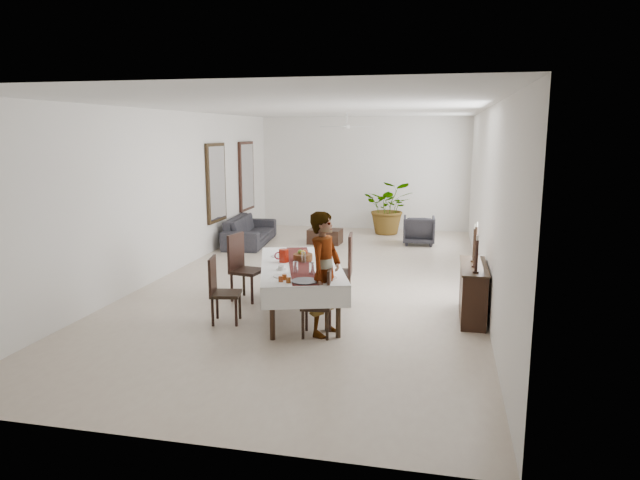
# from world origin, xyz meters

# --- Properties ---
(floor) EXTENTS (6.00, 12.00, 0.00)m
(floor) POSITION_xyz_m (0.00, 0.00, 0.00)
(floor) COLOR beige
(floor) RESTS_ON ground
(ceiling) EXTENTS (6.00, 12.00, 0.02)m
(ceiling) POSITION_xyz_m (0.00, 0.00, 3.20)
(ceiling) COLOR white
(ceiling) RESTS_ON wall_back
(wall_back) EXTENTS (6.00, 0.02, 3.20)m
(wall_back) POSITION_xyz_m (0.00, 6.00, 1.60)
(wall_back) COLOR white
(wall_back) RESTS_ON floor
(wall_front) EXTENTS (6.00, 0.02, 3.20)m
(wall_front) POSITION_xyz_m (0.00, -6.00, 1.60)
(wall_front) COLOR white
(wall_front) RESTS_ON floor
(wall_left) EXTENTS (0.02, 12.00, 3.20)m
(wall_left) POSITION_xyz_m (-3.00, 0.00, 1.60)
(wall_left) COLOR white
(wall_left) RESTS_ON floor
(wall_right) EXTENTS (0.02, 12.00, 3.20)m
(wall_right) POSITION_xyz_m (3.00, 0.00, 1.60)
(wall_right) COLOR white
(wall_right) RESTS_ON floor
(dining_table_top) EXTENTS (1.71, 2.64, 0.05)m
(dining_table_top) POSITION_xyz_m (0.18, -2.06, 0.74)
(dining_table_top) COLOR black
(dining_table_top) RESTS_ON table_leg_fl
(table_leg_fl) EXTENTS (0.09, 0.09, 0.71)m
(table_leg_fl) POSITION_xyz_m (0.09, -3.31, 0.36)
(table_leg_fl) COLOR black
(table_leg_fl) RESTS_ON floor
(table_leg_fr) EXTENTS (0.09, 0.09, 0.71)m
(table_leg_fr) POSITION_xyz_m (0.95, -3.04, 0.36)
(table_leg_fr) COLOR black
(table_leg_fr) RESTS_ON floor
(table_leg_bl) EXTENTS (0.09, 0.09, 0.71)m
(table_leg_bl) POSITION_xyz_m (-0.60, -1.09, 0.36)
(table_leg_bl) COLOR black
(table_leg_bl) RESTS_ON floor
(table_leg_br) EXTENTS (0.09, 0.09, 0.71)m
(table_leg_br) POSITION_xyz_m (0.26, -0.82, 0.36)
(table_leg_br) COLOR black
(table_leg_br) RESTS_ON floor
(tablecloth_top) EXTENTS (1.94, 2.87, 0.01)m
(tablecloth_top) POSITION_xyz_m (0.18, -2.06, 0.77)
(tablecloth_top) COLOR white
(tablecloth_top) RESTS_ON dining_table_top
(tablecloth_drape_left) EXTENTS (0.80, 2.52, 0.31)m
(tablecloth_drape_left) POSITION_xyz_m (-0.39, -2.24, 0.62)
(tablecloth_drape_left) COLOR silver
(tablecloth_drape_left) RESTS_ON dining_table_top
(tablecloth_drape_right) EXTENTS (0.80, 2.52, 0.31)m
(tablecloth_drape_right) POSITION_xyz_m (0.74, -1.88, 0.62)
(tablecloth_drape_right) COLOR white
(tablecloth_drape_right) RESTS_ON dining_table_top
(tablecloth_drape_near) EXTENTS (1.15, 0.37, 0.31)m
(tablecloth_drape_near) POSITION_xyz_m (0.57, -3.32, 0.62)
(tablecloth_drape_near) COLOR white
(tablecloth_drape_near) RESTS_ON dining_table_top
(tablecloth_drape_far) EXTENTS (1.15, 0.37, 0.31)m
(tablecloth_drape_far) POSITION_xyz_m (-0.22, -0.81, 0.62)
(tablecloth_drape_far) COLOR white
(tablecloth_drape_far) RESTS_ON dining_table_top
(table_runner) EXTENTS (1.10, 2.54, 0.00)m
(table_runner) POSITION_xyz_m (0.18, -2.06, 0.78)
(table_runner) COLOR #5C1D1A
(table_runner) RESTS_ON tablecloth_top
(red_pitcher) EXTENTS (0.19, 0.19, 0.20)m
(red_pitcher) POSITION_xyz_m (-0.11, -1.99, 0.88)
(red_pitcher) COLOR #9C190B
(red_pitcher) RESTS_ON tablecloth_top
(pitcher_handle) EXTENTS (0.12, 0.06, 0.12)m
(pitcher_handle) POSITION_xyz_m (-0.20, -2.02, 0.88)
(pitcher_handle) COLOR maroon
(pitcher_handle) RESTS_ON red_pitcher
(wine_glass_near) EXTENTS (0.07, 0.07, 0.17)m
(wine_glass_near) POSITION_xyz_m (0.49, -2.66, 0.86)
(wine_glass_near) COLOR silver
(wine_glass_near) RESTS_ON tablecloth_top
(wine_glass_mid) EXTENTS (0.07, 0.07, 0.17)m
(wine_glass_mid) POSITION_xyz_m (0.25, -2.63, 0.86)
(wine_glass_mid) COLOR silver
(wine_glass_mid) RESTS_ON tablecloth_top
(wine_glass_far) EXTENTS (0.07, 0.07, 0.17)m
(wine_glass_far) POSITION_xyz_m (0.21, -2.00, 0.86)
(wine_glass_far) COLOR silver
(wine_glass_far) RESTS_ON tablecloth_top
(teacup_right) EXTENTS (0.09, 0.09, 0.06)m
(teacup_right) POSITION_xyz_m (0.65, -2.56, 0.81)
(teacup_right) COLOR white
(teacup_right) RESTS_ON saucer_right
(saucer_right) EXTENTS (0.15, 0.15, 0.01)m
(saucer_right) POSITION_xyz_m (0.65, -2.56, 0.78)
(saucer_right) COLOR silver
(saucer_right) RESTS_ON tablecloth_top
(teacup_left) EXTENTS (0.09, 0.09, 0.06)m
(teacup_left) POSITION_xyz_m (-0.01, -2.50, 0.81)
(teacup_left) COLOR silver
(teacup_left) RESTS_ON saucer_left
(saucer_left) EXTENTS (0.15, 0.15, 0.01)m
(saucer_left) POSITION_xyz_m (-0.01, -2.50, 0.78)
(saucer_left) COLOR white
(saucer_left) RESTS_ON tablecloth_top
(plate_near_right) EXTENTS (0.25, 0.25, 0.02)m
(plate_near_right) POSITION_xyz_m (0.77, -2.84, 0.78)
(plate_near_right) COLOR silver
(plate_near_right) RESTS_ON tablecloth_top
(bread_near_right) EXTENTS (0.09, 0.09, 0.09)m
(bread_near_right) POSITION_xyz_m (0.77, -2.84, 0.81)
(bread_near_right) COLOR tan
(bread_near_right) RESTS_ON plate_near_right
(plate_near_left) EXTENTS (0.25, 0.25, 0.02)m
(plate_near_left) POSITION_xyz_m (0.11, -2.89, 0.78)
(plate_near_left) COLOR silver
(plate_near_left) RESTS_ON tablecloth_top
(plate_far_left) EXTENTS (0.25, 0.25, 0.02)m
(plate_far_left) POSITION_xyz_m (-0.30, -1.63, 0.78)
(plate_far_left) COLOR silver
(plate_far_left) RESTS_ON tablecloth_top
(serving_tray) EXTENTS (0.37, 0.37, 0.02)m
(serving_tray) POSITION_xyz_m (0.50, -3.09, 0.79)
(serving_tray) COLOR #434449
(serving_tray) RESTS_ON tablecloth_top
(jam_jar_a) EXTENTS (0.07, 0.07, 0.08)m
(jam_jar_a) POSITION_xyz_m (0.29, -3.18, 0.82)
(jam_jar_a) COLOR brown
(jam_jar_a) RESTS_ON tablecloth_top
(jam_jar_b) EXTENTS (0.07, 0.07, 0.08)m
(jam_jar_b) POSITION_xyz_m (0.17, -3.15, 0.82)
(jam_jar_b) COLOR #8A3714
(jam_jar_b) RESTS_ON tablecloth_top
(jam_jar_c) EXTENTS (0.07, 0.07, 0.08)m
(jam_jar_c) POSITION_xyz_m (0.19, -3.04, 0.82)
(jam_jar_c) COLOR #974216
(jam_jar_c) RESTS_ON tablecloth_top
(fruit_basket) EXTENTS (0.31, 0.31, 0.10)m
(fruit_basket) POSITION_xyz_m (0.15, -1.80, 0.83)
(fruit_basket) COLOR brown
(fruit_basket) RESTS_ON tablecloth_top
(fruit_red) EXTENTS (0.09, 0.09, 0.09)m
(fruit_red) POSITION_xyz_m (0.17, -1.78, 0.90)
(fruit_red) COLOR maroon
(fruit_red) RESTS_ON fruit_basket
(fruit_green) EXTENTS (0.08, 0.08, 0.08)m
(fruit_green) POSITION_xyz_m (0.10, -1.79, 0.90)
(fruit_green) COLOR #517623
(fruit_green) RESTS_ON fruit_basket
(fruit_yellow) EXTENTS (0.09, 0.09, 0.09)m
(fruit_yellow) POSITION_xyz_m (0.16, -1.85, 0.90)
(fruit_yellow) COLOR gold
(fruit_yellow) RESTS_ON fruit_basket
(chair_right_near_seat) EXTENTS (0.44, 0.44, 0.05)m
(chair_right_near_seat) POSITION_xyz_m (0.64, -3.02, 0.43)
(chair_right_near_seat) COLOR black
(chair_right_near_seat) RESTS_ON chair_right_near_leg_fl
(chair_right_near_leg_fl) EXTENTS (0.04, 0.04, 0.40)m
(chair_right_near_leg_fl) POSITION_xyz_m (0.82, -3.17, 0.20)
(chair_right_near_leg_fl) COLOR black
(chair_right_near_leg_fl) RESTS_ON floor
(chair_right_near_leg_fr) EXTENTS (0.04, 0.04, 0.40)m
(chair_right_near_leg_fr) POSITION_xyz_m (0.79, -2.84, 0.20)
(chair_right_near_leg_fr) COLOR black
(chair_right_near_leg_fr) RESTS_ON floor
(chair_right_near_leg_bl) EXTENTS (0.04, 0.04, 0.40)m
(chair_right_near_leg_bl) POSITION_xyz_m (0.49, -3.20, 0.20)
(chair_right_near_leg_bl) COLOR black
(chair_right_near_leg_bl) RESTS_ON floor
(chair_right_near_leg_br) EXTENTS (0.04, 0.04, 0.40)m
(chair_right_near_leg_br) POSITION_xyz_m (0.46, -2.87, 0.20)
(chair_right_near_leg_br) COLOR black
(chair_right_near_leg_br) RESTS_ON floor
(chair_right_near_back) EXTENTS (0.07, 0.41, 0.52)m
(chair_right_near_back) POSITION_xyz_m (0.83, -3.00, 0.70)
(chair_right_near_back) COLOR black
(chair_right_near_back) RESTS_ON chair_right_near_seat
(chair_right_far_seat) EXTENTS (0.54, 0.54, 0.06)m
(chair_right_far_seat) POSITION_xyz_m (0.63, -1.49, 0.51)
(chair_right_far_seat) COLOR black
(chair_right_far_seat) RESTS_ON chair_right_far_leg_fl
(chair_right_far_leg_fl) EXTENTS (0.05, 0.05, 0.49)m
(chair_right_far_leg_fl) POSITION_xyz_m (0.85, -1.67, 0.24)
(chair_right_far_leg_fl) COLOR black
(chair_right_far_leg_fl) RESTS_ON floor
(chair_right_far_leg_fr) EXTENTS (0.05, 0.05, 0.49)m
(chair_right_far_leg_fr) POSITION_xyz_m (0.81, -1.27, 0.24)
(chair_right_far_leg_fr) COLOR black
(chair_right_far_leg_fr) RESTS_ON floor
(chair_right_far_leg_bl) EXTENTS (0.05, 0.05, 0.49)m
(chair_right_far_leg_bl) POSITION_xyz_m (0.45, -1.71, 0.24)
(chair_right_far_leg_bl) COLOR black
(chair_right_far_leg_bl) RESTS_ON floor
(chair_right_far_leg_br) EXTENTS (0.05, 0.05, 0.49)m
(chair_right_far_leg_br) POSITION_xyz_m (0.41, -1.31, 0.24)
(chair_right_far_leg_br) COLOR black
(chair_right_far_leg_br) RESTS_ON floor
(chair_right_far_back) EXTENTS (0.10, 0.49, 0.63)m
(chair_right_far_back) POSITION_xyz_m (0.85, -1.47, 0.85)
(chair_right_far_back) COLOR black
(chair_right_far_back) RESTS_ON chair_right_far_seat
(chair_left_near_seat) EXTENTS (0.49, 0.49, 0.05)m
(chair_left_near_seat) POSITION_xyz_m (-0.78, -2.77, 0.44)
(chair_left_near_seat) COLOR black
(chair_left_near_seat) RESTS_ON chair_left_near_leg_fl
(chair_left_near_leg_fl) EXTENTS (0.05, 0.05, 0.41)m
(chair_left_near_leg_fl) POSITION_xyz_m (-0.98, -2.63, 0.21)
(chair_left_near_leg_fl) COLOR black
(chair_left_near_leg_fl) RESTS_ON floor
(chair_left_near_leg_fr) EXTENTS (0.05, 0.05, 0.41)m
(chair_left_near_leg_fr) POSITION_xyz_m (-0.92, -2.97, 0.21)
(chair_left_near_leg_fr) COLOR black
(chair_left_near_leg_fr) RESTS_ON floor
(chair_left_near_leg_bl) EXTENTS (0.05, 0.05, 0.41)m
(chair_left_near_leg_bl) POSITION_xyz_m (-0.65, -2.57, 0.21)
(chair_left_near_leg_bl) COLOR black
(chair_left_near_leg_bl) RESTS_ON floor
(chair_left_near_leg_br) EXTENTS (0.05, 0.05, 0.41)m
(chair_left_near_leg_br) POSITION_xyz_m (-0.58, -2.90, 0.21)
(chair_left_near_leg_br) COLOR black
(chair_left_near_leg_br) RESTS_ON floor
(chair_left_near_back) EXTENTS (0.12, 0.42, 0.53)m
(chair_left_near_back) POSITION_xyz_m (-0.97, -2.81, 0.72)
(chair_left_near_back) COLOR black
(chair_left_near_back) RESTS_ON chair_left_near_seat
(chair_left_far_seat) EXTENTS (0.55, 0.55, 0.05)m
(chair_left_far_seat) POSITION_xyz_m (-0.86, -1.60, 0.49)
(chair_left_far_seat) COLOR black
(chair_left_far_seat) RESTS_ON chair_left_far_leg_fl
(chair_left_far_leg_fl) EXTENTS (0.06, 0.06, 0.47)m
(chair_left_far_leg_fl) POSITION_xyz_m (-1.02, -1.37, 0.23)
(chair_left_far_leg_fl) COLOR black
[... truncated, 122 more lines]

